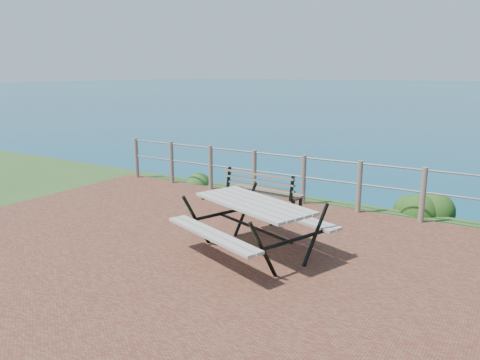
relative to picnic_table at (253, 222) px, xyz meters
name	(u,v)px	position (x,y,z in m)	size (l,w,h in m)	color
ground	(206,258)	(-0.51, -0.48, -0.51)	(10.00, 7.00, 0.12)	brown
safety_railing	(303,177)	(-0.51, 2.87, 0.07)	(9.40, 0.10, 1.00)	#6B5B4C
picnic_table	(253,222)	(0.00, 0.00, 0.00)	(2.03, 1.55, 0.79)	gray
park_bench	(265,185)	(-0.85, 1.88, 0.05)	(1.52, 0.46, 0.84)	brown
shrub_lip_west	(204,181)	(-3.45, 3.46, -0.51)	(0.73, 0.73, 0.46)	#20511E
shrub_lip_east	(419,213)	(1.65, 3.51, -0.51)	(0.88, 0.88, 0.67)	#1D4716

